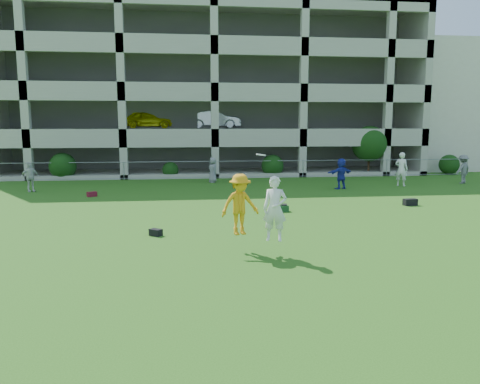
{
  "coord_description": "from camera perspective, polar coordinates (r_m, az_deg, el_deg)",
  "views": [
    {
      "loc": [
        -2.02,
        -12.15,
        3.62
      ],
      "look_at": [
        -0.23,
        3.0,
        1.4
      ],
      "focal_mm": 35.0,
      "sensor_mm": 36.0,
      "label": 1
    }
  ],
  "objects": [
    {
      "name": "bystander_b",
      "position": [
        27.56,
        -24.23,
        1.68
      ],
      "size": [
        1.0,
        0.82,
        1.6
      ],
      "primitive_type": "imported",
      "rotation": [
        0.0,
        0.0,
        0.55
      ],
      "color": "silver",
      "rests_on": "ground"
    },
    {
      "name": "parking_garage",
      "position": [
        39.97,
        -3.93,
        11.7
      ],
      "size": [
        30.0,
        14.0,
        12.0
      ],
      "color": "#9E998C",
      "rests_on": "ground"
    },
    {
      "name": "bystander_d",
      "position": [
        26.84,
        12.22,
        2.2
      ],
      "size": [
        1.68,
        1.05,
        1.73
      ],
      "primitive_type": "imported",
      "rotation": [
        0.0,
        0.0,
        3.51
      ],
      "color": "#222E9D",
      "rests_on": "ground"
    },
    {
      "name": "bystander_f",
      "position": [
        31.76,
        25.53,
        2.53
      ],
      "size": [
        1.31,
        1.08,
        1.76
      ],
      "primitive_type": "imported",
      "rotation": [
        0.0,
        0.0,
        3.59
      ],
      "color": "slate",
      "rests_on": "ground"
    },
    {
      "name": "bag_black_b",
      "position": [
        15.6,
        -10.23,
        -4.86
      ],
      "size": [
        0.47,
        0.44,
        0.22
      ],
      "primitive_type": "cube",
      "rotation": [
        0.0,
        0.0,
        -0.67
      ],
      "color": "black",
      "rests_on": "ground"
    },
    {
      "name": "crate_d",
      "position": [
        19.67,
        5.22,
        -1.91
      ],
      "size": [
        0.41,
        0.41,
        0.3
      ],
      "primitive_type": "cube",
      "rotation": [
        0.0,
        0.0,
        -0.2
      ],
      "color": "black",
      "rests_on": "ground"
    },
    {
      "name": "bag_red_f",
      "position": [
        24.69,
        -17.6,
        -0.26
      ],
      "size": [
        0.53,
        0.49,
        0.24
      ],
      "primitive_type": "cube",
      "rotation": [
        0.0,
        0.0,
        0.64
      ],
      "color": "#590F1C",
      "rests_on": "ground"
    },
    {
      "name": "bystander_c",
      "position": [
        29.23,
        -3.35,
        2.7
      ],
      "size": [
        0.67,
        0.86,
        1.56
      ],
      "primitive_type": "imported",
      "rotation": [
        0.0,
        0.0,
        -1.32
      ],
      "color": "gray",
      "rests_on": "ground"
    },
    {
      "name": "bag_green_c",
      "position": [
        19.6,
        5.13,
        -2.01
      ],
      "size": [
        0.53,
        0.4,
        0.26
      ],
      "primitive_type": "cube",
      "rotation": [
        0.0,
        0.0,
        0.11
      ],
      "color": "#13361C",
      "rests_on": "ground"
    },
    {
      "name": "frisbee_contest",
      "position": [
        13.14,
        1.18,
        -1.66
      ],
      "size": [
        1.9,
        1.32,
        2.38
      ],
      "color": "orange",
      "rests_on": "ground"
    },
    {
      "name": "bystander_e",
      "position": [
        29.04,
        19.08,
        2.65
      ],
      "size": [
        0.86,
        0.83,
        1.99
      ],
      "primitive_type": "imported",
      "rotation": [
        0.0,
        0.0,
        2.45
      ],
      "color": "white",
      "rests_on": "ground"
    },
    {
      "name": "fence",
      "position": [
        31.36,
        -3.02,
        2.77
      ],
      "size": [
        36.06,
        0.06,
        1.2
      ],
      "color": "gray",
      "rests_on": "ground"
    },
    {
      "name": "bag_black_e",
      "position": [
        22.33,
        20.03,
        -1.16
      ],
      "size": [
        0.63,
        0.37,
        0.3
      ],
      "primitive_type": "cube",
      "rotation": [
        0.0,
        0.0,
        0.11
      ],
      "color": "black",
      "rests_on": "ground"
    },
    {
      "name": "stucco_building",
      "position": [
        47.33,
        25.52,
        9.16
      ],
      "size": [
        16.0,
        14.0,
        10.0
      ],
      "primitive_type": "cube",
      "color": "beige",
      "rests_on": "ground"
    },
    {
      "name": "ground",
      "position": [
        12.84,
        2.62,
        -8.11
      ],
      "size": [
        100.0,
        100.0,
        0.0
      ],
      "primitive_type": "plane",
      "color": "#235114",
      "rests_on": "ground"
    },
    {
      "name": "shrub_row",
      "position": [
        32.6,
        4.99,
        4.54
      ],
      "size": [
        34.38,
        2.52,
        3.5
      ],
      "color": "#163D11",
      "rests_on": "ground"
    }
  ]
}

